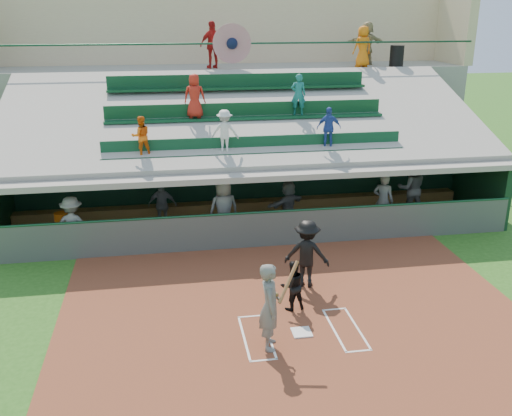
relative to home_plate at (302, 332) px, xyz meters
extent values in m
plane|color=#255517|center=(0.00, 0.00, -0.04)|extent=(100.00, 100.00, 0.00)
cube|color=brown|center=(0.00, 0.50, -0.03)|extent=(11.00, 9.00, 0.02)
cube|color=silver|center=(0.00, 0.00, 0.00)|extent=(0.43, 0.43, 0.03)
cube|color=white|center=(-0.75, 0.00, -0.01)|extent=(0.05, 1.80, 0.01)
cube|color=white|center=(0.75, 0.00, -0.01)|extent=(0.05, 1.80, 0.01)
cube|color=white|center=(-1.30, 0.00, -0.01)|extent=(0.05, 1.80, 0.01)
cube|color=silver|center=(1.30, 0.00, -0.01)|extent=(0.05, 1.80, 0.01)
cube|color=white|center=(-1.02, 0.90, -0.01)|extent=(0.60, 0.05, 0.01)
cube|color=white|center=(1.02, 0.90, -0.01)|extent=(0.60, 0.05, 0.01)
cube|color=silver|center=(-1.02, -0.90, -0.01)|extent=(0.60, 0.05, 0.01)
cube|color=silver|center=(1.02, -0.90, -0.01)|extent=(0.60, 0.05, 0.01)
cube|color=gray|center=(0.00, 6.75, -0.02)|extent=(16.00, 3.50, 0.04)
cube|color=gray|center=(0.00, 13.50, 2.26)|extent=(20.00, 3.00, 4.60)
cube|color=#4D524D|center=(0.00, 5.00, 0.52)|extent=(16.00, 0.06, 1.10)
cylinder|color=#154328|center=(0.00, 5.00, 1.09)|extent=(16.00, 0.08, 0.08)
cube|color=black|center=(0.00, 8.50, 1.07)|extent=(16.00, 0.25, 2.20)
cube|color=black|center=(8.00, 6.75, 1.07)|extent=(0.25, 3.50, 2.20)
cube|color=gray|center=(0.00, 6.75, 2.17)|extent=(16.40, 3.90, 0.18)
cube|color=gray|center=(0.00, 10.25, 1.12)|extent=(16.40, 3.50, 2.30)
cube|color=gray|center=(0.00, 11.90, 2.26)|extent=(16.40, 0.30, 4.60)
cube|color=gray|center=(0.00, 8.60, 3.42)|extent=(16.40, 6.51, 2.37)
cube|color=#0B331A|center=(0.00, 6.20, 2.62)|extent=(9.40, 0.42, 0.08)
cube|color=#0D3C23|center=(0.00, 6.40, 2.88)|extent=(9.40, 0.06, 0.45)
cube|color=#0D3D21|center=(0.00, 8.10, 3.37)|extent=(9.40, 0.42, 0.08)
cube|color=#0D3A1D|center=(0.00, 8.30, 3.62)|extent=(9.40, 0.06, 0.45)
cube|color=#0C381C|center=(0.00, 10.00, 4.12)|extent=(9.40, 0.42, 0.08)
cube|color=#0D3A1E|center=(0.00, 10.20, 4.38)|extent=(9.40, 0.06, 0.45)
imported|color=#DF5C0D|center=(-3.48, 6.30, 3.25)|extent=(0.66, 0.57, 1.19)
imported|color=silver|center=(-0.96, 6.30, 3.31)|extent=(0.92, 0.64, 1.31)
imported|color=#26449B|center=(2.33, 6.30, 3.31)|extent=(0.80, 0.42, 1.30)
imported|color=#AD2013|center=(-1.73, 8.20, 4.13)|extent=(0.78, 0.58, 1.44)
imported|color=#166760|center=(1.78, 8.20, 4.09)|extent=(0.56, 0.42, 1.38)
cylinder|color=#123A23|center=(0.00, 12.00, 5.56)|extent=(20.00, 0.07, 0.07)
cylinder|color=maroon|center=(0.00, 11.98, 5.56)|extent=(1.50, 0.06, 1.50)
sphere|color=black|center=(0.00, 11.95, 5.56)|extent=(0.44, 0.44, 0.44)
cube|color=tan|center=(0.00, 15.00, 6.16)|extent=(20.00, 0.40, 3.20)
cube|color=tan|center=(10.00, 13.50, 6.16)|extent=(0.40, 3.00, 3.20)
imported|color=#555853|center=(-0.80, -0.40, 0.95)|extent=(0.56, 0.77, 1.93)
cylinder|color=#996337|center=(-0.45, -0.55, 1.57)|extent=(0.56, 0.54, 0.75)
sphere|color=brown|center=(-0.67, -0.40, 1.22)|extent=(0.10, 0.10, 0.10)
imported|color=black|center=(0.03, 1.11, 0.61)|extent=(0.69, 0.59, 1.25)
imported|color=black|center=(0.67, 2.26, 0.89)|extent=(1.33, 1.04, 1.80)
cube|color=olive|center=(-0.18, 7.93, 0.24)|extent=(15.65, 0.59, 0.47)
cube|color=white|center=(-5.95, 5.97, 0.32)|extent=(0.75, 0.58, 0.64)
cylinder|color=#C8540B|center=(-5.99, 6.03, 0.84)|extent=(0.41, 0.41, 0.41)
imported|color=#61635E|center=(-5.57, 5.36, 0.88)|extent=(1.19, 0.77, 1.74)
imported|color=#575954|center=(-2.96, 7.05, 0.80)|extent=(0.98, 0.54, 1.58)
imported|color=#5E615B|center=(-1.10, 5.76, 0.98)|extent=(1.07, 0.82, 1.95)
imported|color=#50524E|center=(1.07, 6.33, 0.81)|extent=(1.52, 1.20, 1.61)
imported|color=#5F625C|center=(4.14, 5.89, 0.92)|extent=(0.80, 0.74, 1.83)
imported|color=#60625D|center=(5.53, 6.84, 0.99)|extent=(1.08, 0.91, 1.97)
cylinder|color=black|center=(6.88, 12.22, 4.99)|extent=(0.57, 0.57, 0.85)
imported|color=#A51512|center=(-0.68, 12.70, 5.48)|extent=(1.16, 0.76, 1.83)
imported|color=orange|center=(5.39, 12.23, 5.38)|extent=(0.89, 0.67, 1.63)
imported|color=tan|center=(5.89, 13.17, 5.46)|extent=(1.71, 0.75, 1.78)
camera|label=1|loc=(-2.82, -10.79, 6.84)|focal=40.00mm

